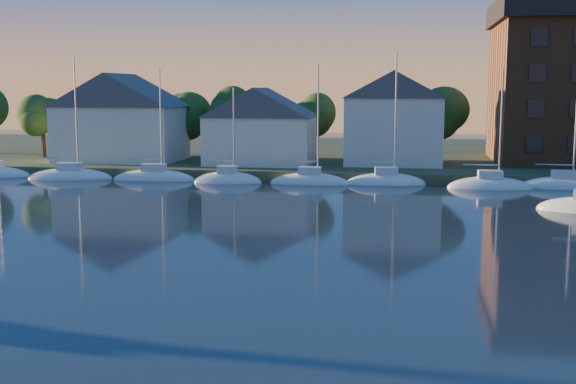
# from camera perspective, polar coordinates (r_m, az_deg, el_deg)

# --- Properties ---
(shoreline_land) EXTENTS (160.00, 50.00, 2.00)m
(shoreline_land) POSITION_cam_1_polar(r_m,az_deg,el_deg) (94.24, 3.61, 2.68)
(shoreline_land) COLOR #2B3720
(shoreline_land) RESTS_ON ground
(wooden_dock) EXTENTS (120.00, 3.00, 1.00)m
(wooden_dock) POSITION_cam_1_polar(r_m,az_deg,el_deg) (71.53, 1.77, 0.97)
(wooden_dock) COLOR brown
(wooden_dock) RESTS_ON ground
(clubhouse_west) EXTENTS (13.65, 9.45, 9.64)m
(clubhouse_west) POSITION_cam_1_polar(r_m,az_deg,el_deg) (82.58, -13.04, 5.85)
(clubhouse_west) COLOR silver
(clubhouse_west) RESTS_ON shoreline_land
(clubhouse_centre) EXTENTS (11.55, 8.40, 8.08)m
(clubhouse_centre) POSITION_cam_1_polar(r_m,az_deg,el_deg) (76.99, -2.17, 5.31)
(clubhouse_centre) COLOR silver
(clubhouse_centre) RESTS_ON shoreline_land
(clubhouse_east) EXTENTS (10.50, 8.40, 9.80)m
(clubhouse_east) POSITION_cam_1_polar(r_m,az_deg,el_deg) (77.43, 8.39, 5.89)
(clubhouse_east) COLOR silver
(clubhouse_east) RESTS_ON shoreline_land
(tree_line) EXTENTS (93.40, 5.40, 8.90)m
(tree_line) POSITION_cam_1_polar(r_m,az_deg,el_deg) (81.71, 4.21, 6.89)
(tree_line) COLOR #372819
(tree_line) RESTS_ON shoreline_land
(moored_fleet) EXTENTS (71.50, 2.40, 12.05)m
(moored_fleet) POSITION_cam_1_polar(r_m,az_deg,el_deg) (70.10, -5.05, 0.88)
(moored_fleet) COLOR silver
(moored_fleet) RESTS_ON ground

